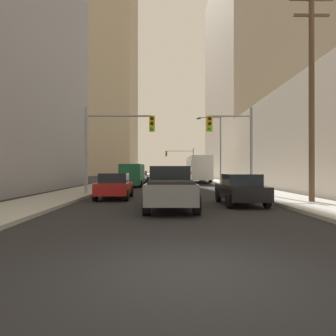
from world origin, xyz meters
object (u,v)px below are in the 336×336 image
Objects in this scene: city_bus at (198,168)px; traffic_signal_near_right at (232,136)px; sedan_black at (241,189)px; traffic_signal_near_left at (116,135)px; cargo_van_green at (132,174)px; sedan_maroon at (141,176)px; traffic_signal_far_right at (181,157)px; sedan_beige at (167,181)px; sedan_white at (138,177)px; pickup_truck_grey at (170,188)px; sedan_red at (115,186)px.

city_bus is 20.46m from traffic_signal_near_right.
traffic_signal_near_left reaches higher than sedan_black.
sedan_black is at bearing -66.84° from cargo_van_green.
sedan_maroon is 18.40m from traffic_signal_far_right.
city_bus is 15.85m from sedan_beige.
traffic_signal_near_right is at bearing -0.01° from traffic_signal_near_left.
sedan_black is 6.92m from traffic_signal_near_right.
city_bus is 21.92m from traffic_signal_near_left.
sedan_white is at bearing 89.75° from cargo_van_green.
pickup_truck_grey is 25.19m from sedan_white.
sedan_black is at bearing -77.02° from sedan_maroon.
sedan_black is 1.00× the size of sedan_white.
sedan_beige is at bearing 55.69° from traffic_signal_near_left.
sedan_beige is at bearing 67.77° from sedan_red.
traffic_signal_near_right is 40.75m from traffic_signal_far_right.
pickup_truck_grey is 5.80m from sedan_red.
pickup_truck_grey is at bearing -79.17° from cargo_van_green.
traffic_signal_near_left is at bearing 139.16° from sedan_black.
pickup_truck_grey is 0.90× the size of traffic_signal_near_left.
sedan_red is (-6.70, 3.30, 0.00)m from sedan_black.
traffic_signal_near_left is 7.91m from traffic_signal_near_right.
cargo_van_green is at bearing 124.93° from sedan_beige.
city_bus is 26.43m from sedan_black.
traffic_signal_near_right is 1.00× the size of traffic_signal_far_right.
sedan_maroon is (-0.08, 6.53, 0.00)m from sedan_white.
sedan_red is 8.73m from traffic_signal_near_right.
sedan_red is at bearing -112.23° from sedan_beige.
cargo_van_green is 0.88× the size of traffic_signal_near_right.
pickup_truck_grey is at bearing -65.29° from traffic_signal_near_left.
traffic_signal_near_right is at bearing 19.77° from sedan_red.
sedan_black is (-0.87, -26.39, -1.16)m from city_bus.
cargo_van_green is 1.25× the size of sedan_black.
sedan_black is 24.41m from sedan_white.
cargo_van_green is 1.23× the size of sedan_maroon.
city_bus is at bearing 68.89° from traffic_signal_near_left.
traffic_signal_far_right is at bearing 81.54° from sedan_red.
sedan_black is at bearing -26.21° from sedan_red.
traffic_signal_far_right is at bearing 74.21° from sedan_white.
sedan_red is 20.14m from sedan_white.
cargo_van_green reaches higher than sedan_black.
sedan_white is (0.03, 7.39, -0.52)m from cargo_van_green.
traffic_signal_near_right is at bearing -52.09° from cargo_van_green.
traffic_signal_far_right reaches higher than sedan_red.
cargo_van_green is 17.45m from sedan_black.
traffic_signal_near_left reaches higher than sedan_maroon.
traffic_signal_near_right reaches higher than sedan_black.
sedan_white is at bearing 97.59° from pickup_truck_grey.
pickup_truck_grey reaches higher than sedan_black.
traffic_signal_near_left and traffic_signal_near_right have the same top height.
city_bus is at bearing 71.85° from sedan_red.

